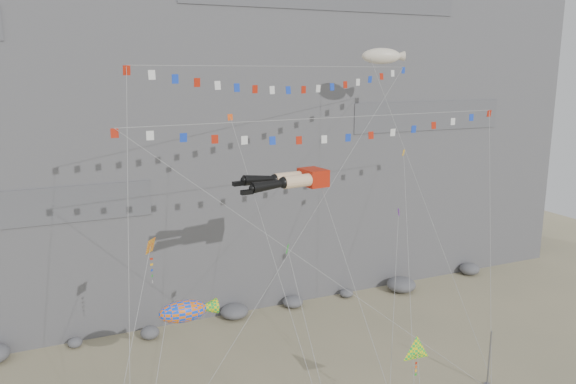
% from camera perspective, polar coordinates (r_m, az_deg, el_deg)
% --- Properties ---
extents(cliff, '(80.00, 28.00, 50.00)m').
position_cam_1_polar(cliff, '(63.46, -10.41, 14.20)').
color(cliff, slate).
rests_on(cliff, ground).
extents(talus_boulders, '(60.00, 3.00, 1.20)m').
position_cam_1_polar(talus_boulders, '(53.72, -5.46, -12.01)').
color(talus_boulders, slate).
rests_on(talus_boulders, ground).
extents(anchor_pole_right, '(0.12, 0.12, 4.30)m').
position_cam_1_polar(anchor_pole_right, '(44.92, 19.77, -15.64)').
color(anchor_pole_right, slate).
rests_on(anchor_pole_right, ground).
extents(legs_kite, '(6.83, 14.86, 20.49)m').
position_cam_1_polar(legs_kite, '(38.36, 0.29, 1.22)').
color(legs_kite, '#B41E0B').
rests_on(legs_kite, ground).
extents(flag_banner_upper, '(27.29, 15.80, 29.31)m').
position_cam_1_polar(flag_banner_upper, '(41.33, 0.81, 12.59)').
color(flag_banner_upper, '#B41E0B').
rests_on(flag_banner_upper, ground).
extents(flag_banner_lower, '(30.39, 8.81, 22.59)m').
position_cam_1_polar(flag_banner_lower, '(39.68, 4.99, 7.51)').
color(flag_banner_lower, '#B41E0B').
rests_on(flag_banner_lower, ground).
extents(harlequin_kite, '(6.18, 10.24, 15.89)m').
position_cam_1_polar(harlequin_kite, '(35.98, -13.80, -5.42)').
color(harlequin_kite, red).
rests_on(harlequin_kite, ground).
extents(fish_windsock, '(6.87, 8.43, 12.05)m').
position_cam_1_polar(fish_windsock, '(36.20, -10.61, -11.86)').
color(fish_windsock, orange).
rests_on(fish_windsock, ground).
extents(delta_kite, '(3.17, 4.42, 7.25)m').
position_cam_1_polar(delta_kite, '(37.35, 12.98, -15.58)').
color(delta_kite, yellow).
rests_on(delta_kite, ground).
extents(blimp_windsock, '(4.43, 14.65, 27.31)m').
position_cam_1_polar(blimp_windsock, '(49.79, 9.47, 13.41)').
color(blimp_windsock, beige).
rests_on(blimp_windsock, ground).
extents(small_kite_a, '(1.85, 15.23, 24.32)m').
position_cam_1_polar(small_kite_a, '(39.71, -5.58, 6.54)').
color(small_kite_a, '#FF5415').
rests_on(small_kite_a, ground).
extents(small_kite_b, '(7.65, 10.30, 17.01)m').
position_cam_1_polar(small_kite_b, '(42.97, 11.15, -2.36)').
color(small_kite_b, purple).
rests_on(small_kite_b, ground).
extents(small_kite_c, '(1.20, 9.65, 14.44)m').
position_cam_1_polar(small_kite_c, '(36.33, 0.02, -6.07)').
color(small_kite_c, green).
rests_on(small_kite_c, ground).
extents(small_kite_d, '(8.03, 13.62, 22.13)m').
position_cam_1_polar(small_kite_d, '(44.39, 11.69, 3.30)').
color(small_kite_d, '#FDB115').
rests_on(small_kite_d, ground).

